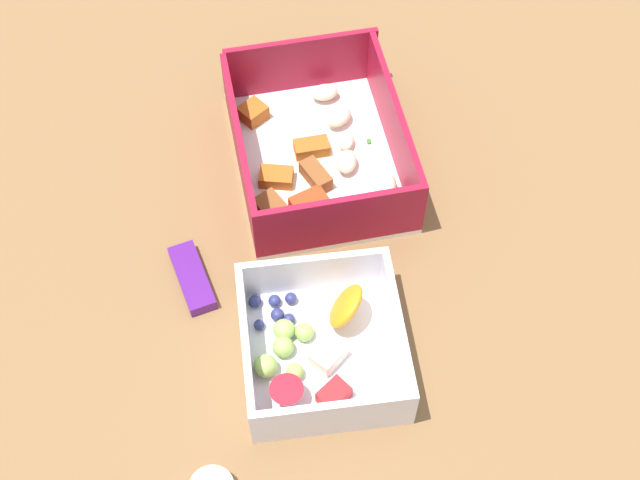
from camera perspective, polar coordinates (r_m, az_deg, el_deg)
name	(u,v)px	position (r cm, az deg, el deg)	size (l,w,h in cm)	color
table_surface	(324,243)	(80.89, 0.23, -0.19)	(80.00, 80.00, 2.00)	brown
pasta_container	(317,149)	(83.52, -0.18, 6.00)	(21.57, 17.15, 6.97)	white
fruit_bowl	(318,347)	(72.38, -0.10, -7.03)	(14.04, 13.25, 5.18)	white
candy_bar	(192,278)	(77.82, -8.42, -2.49)	(7.00, 2.40, 1.20)	#51197A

